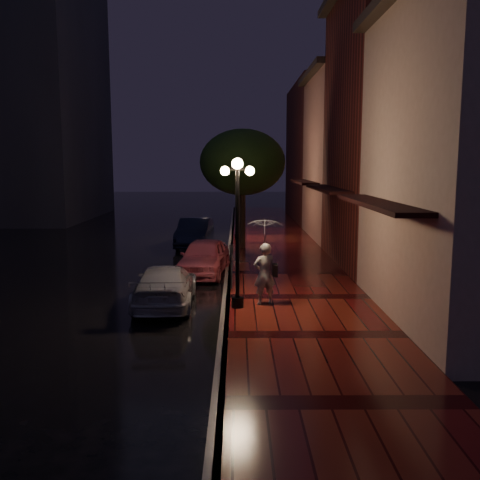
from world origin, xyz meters
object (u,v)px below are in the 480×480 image
(parking_meter, at_px, (231,262))
(woman_with_umbrella, at_px, (265,248))
(streetlamp_far, at_px, (237,195))
(navy_car, at_px, (195,232))
(pink_car, at_px, (204,257))
(silver_car, at_px, (165,286))
(streetlamp_near, at_px, (237,224))
(street_tree, at_px, (243,164))

(parking_meter, bearing_deg, woman_with_umbrella, -62.25)
(streetlamp_far, height_order, navy_car, streetlamp_far)
(pink_car, distance_m, woman_with_umbrella, 5.47)
(navy_car, xyz_separation_m, silver_car, (0.02, -11.62, -0.11))
(streetlamp_near, xyz_separation_m, street_tree, (0.26, 10.99, 1.64))
(streetlamp_near, height_order, woman_with_umbrella, streetlamp_near)
(streetlamp_far, bearing_deg, silver_car, -99.41)
(parking_meter, bearing_deg, pink_car, 111.67)
(silver_car, height_order, woman_with_umbrella, woman_with_umbrella)
(street_tree, height_order, parking_meter, street_tree)
(streetlamp_far, xyz_separation_m, street_tree, (0.26, -3.01, 1.64))
(pink_car, bearing_deg, street_tree, 81.25)
(silver_car, bearing_deg, woman_with_umbrella, 170.82)
(streetlamp_near, relative_size, streetlamp_far, 1.00)
(street_tree, height_order, pink_car, street_tree)
(street_tree, xyz_separation_m, silver_car, (-2.46, -10.25, -3.62))
(street_tree, distance_m, pink_car, 6.92)
(silver_car, bearing_deg, pink_car, -103.00)
(woman_with_umbrella, bearing_deg, streetlamp_near, 9.13)
(street_tree, height_order, silver_car, street_tree)
(streetlamp_far, distance_m, street_tree, 3.44)
(streetlamp_far, xyz_separation_m, navy_car, (-2.22, -1.64, -1.86))
(woman_with_umbrella, bearing_deg, pink_car, -80.79)
(silver_car, distance_m, parking_meter, 2.60)
(pink_car, height_order, woman_with_umbrella, woman_with_umbrella)
(streetlamp_near, bearing_deg, streetlamp_far, 90.00)
(navy_car, distance_m, woman_with_umbrella, 12.44)
(streetlamp_near, xyz_separation_m, pink_car, (-1.30, 5.26, -1.90))
(streetlamp_far, bearing_deg, navy_car, -143.47)
(streetlamp_near, distance_m, parking_meter, 2.82)
(streetlamp_near, relative_size, navy_car, 0.97)
(pink_car, bearing_deg, streetlamp_far, 87.99)
(parking_meter, bearing_deg, street_tree, 88.03)
(streetlamp_near, height_order, silver_car, streetlamp_near)
(streetlamp_far, distance_m, pink_car, 9.04)
(streetlamp_far, distance_m, silver_car, 13.59)
(silver_car, bearing_deg, navy_car, -91.61)
(woman_with_umbrella, bearing_deg, street_tree, -100.99)
(woman_with_umbrella, bearing_deg, navy_car, -89.81)
(street_tree, distance_m, navy_car, 4.51)
(silver_car, bearing_deg, street_tree, -105.18)
(streetlamp_far, xyz_separation_m, pink_car, (-1.30, -8.74, -1.90))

